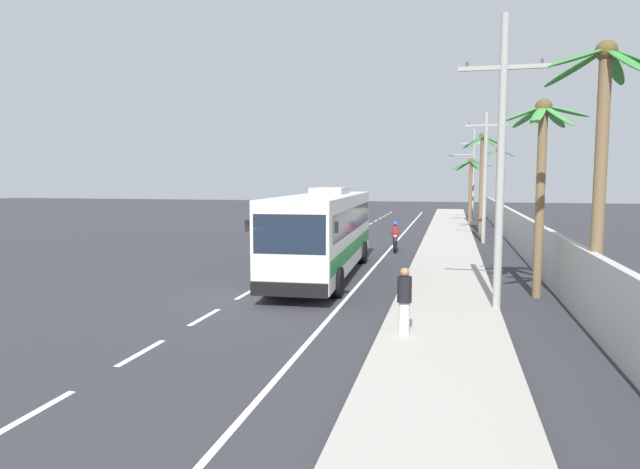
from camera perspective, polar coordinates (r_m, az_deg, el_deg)
ground_plane at (r=19.36m, az=-8.15°, el=-6.33°), size 160.00×160.00×0.00m
sidewalk_kerb at (r=27.91m, az=12.79°, el=-2.56°), size 3.20×90.00×0.14m
lane_markings at (r=33.01m, az=4.68°, el=-1.28°), size 3.71×71.00×0.01m
boundary_wall at (r=31.98m, az=19.70°, el=0.03°), size 0.24×60.00×2.07m
coach_bus_foreground at (r=23.25m, az=0.42°, el=0.45°), size 3.32×12.30×3.62m
motorcycle_beside_bus at (r=31.21m, az=7.62°, el=-0.49°), size 0.56×1.96×1.65m
pedestrian_near_kerb at (r=14.22m, az=8.54°, el=-6.54°), size 0.36×0.36×1.68m
utility_pole_nearest at (r=17.49m, az=17.86°, el=7.26°), size 2.59×0.24×8.74m
utility_pole_mid at (r=36.14m, az=16.37°, el=5.88°), size 2.52×0.24×8.03m
utility_pole_far at (r=54.78m, az=15.18°, el=6.14°), size 3.49×0.24×8.59m
palm_nearest at (r=42.53m, az=16.12°, el=6.62°), size 3.19×3.28×7.30m
palm_second at (r=16.78m, az=26.68°, el=8.88°), size 3.40×3.20×7.60m
palm_third at (r=51.46m, az=15.03°, el=5.65°), size 3.61×3.54×5.79m
palm_fourth at (r=20.10m, az=21.56°, el=7.15°), size 2.82×2.42×6.61m
palm_farthest at (r=55.33m, az=17.56°, el=6.48°), size 2.99×3.14×6.94m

